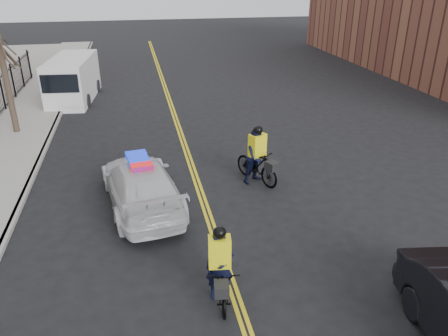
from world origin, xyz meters
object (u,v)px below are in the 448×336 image
cargo_van (72,80)px  cyclist_near (220,274)px  police_cruiser (141,184)px  cyclist_far (257,160)px

cargo_van → cyclist_near: 19.31m
police_cruiser → cyclist_near: cyclist_near is taller
cyclist_near → cyclist_far: cyclist_far is taller
police_cruiser → cargo_van: (-3.50, 13.70, 0.43)m
cargo_van → cyclist_near: (5.15, -18.60, -0.52)m
cargo_van → cyclist_far: 14.91m
cargo_van → cyclist_far: (7.68, -12.77, -0.34)m
police_cruiser → cyclist_near: (1.65, -4.90, -0.09)m
cyclist_near → cyclist_far: 6.36m
police_cruiser → cyclist_near: bearing=99.9°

